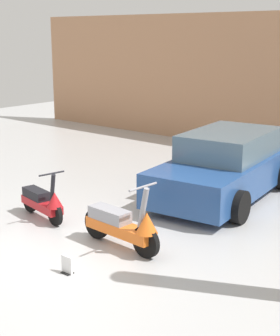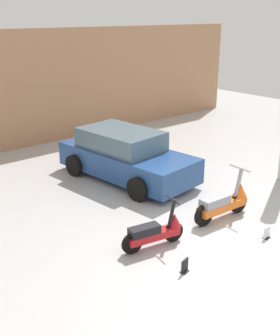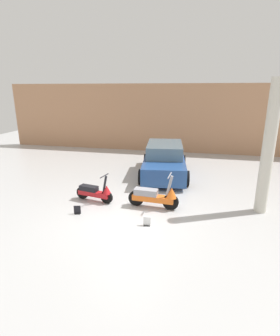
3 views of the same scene
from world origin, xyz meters
name	(u,v)px [view 3 (image 3 of 3)]	position (x,y,z in m)	size (l,w,h in m)	color
ground_plane	(127,215)	(0.00, 0.00, 0.00)	(28.00, 28.00, 0.00)	#B2B2B2
wall_back	(165,118)	(0.00, 8.55, 1.95)	(19.60, 0.12, 3.90)	tan
scooter_front_left	(96,192)	(-1.26, 0.73, 0.34)	(1.36, 0.56, 0.96)	black
scooter_front_right	(155,196)	(0.75, 0.66, 0.40)	(1.61, 0.58, 1.12)	black
car_rear_left	(164,160)	(0.60, 4.02, 0.65)	(2.27, 4.16, 1.36)	navy
placard_near_left_scooter	(77,210)	(-1.46, -0.26, 0.11)	(0.20, 0.15, 0.26)	black
placard_near_right_scooter	(147,222)	(0.71, -0.51, 0.11)	(0.20, 0.12, 0.26)	black
support_column_side	(268,149)	(3.92, 1.10, 1.95)	(0.35, 0.35, 3.90)	beige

